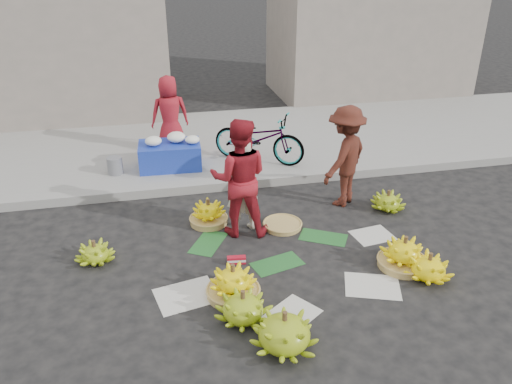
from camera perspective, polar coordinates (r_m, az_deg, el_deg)
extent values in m
plane|color=black|center=(6.67, 2.85, -7.17)|extent=(80.00, 80.00, 0.00)
cube|color=gray|center=(8.52, -0.98, 1.16)|extent=(40.00, 0.25, 0.15)
cube|color=gray|center=(10.44, -3.30, 5.80)|extent=(40.00, 4.00, 0.12)
cube|color=gray|center=(12.93, -24.43, 16.45)|extent=(6.00, 3.00, 4.00)
cylinder|color=#A98646|center=(5.94, -2.62, -11.37)|extent=(0.61, 0.61, 0.09)
cylinder|color=#4C341E|center=(5.75, -2.68, -8.80)|extent=(0.05, 0.05, 0.12)
cylinder|color=#4C341E|center=(5.43, -1.52, -11.77)|extent=(0.05, 0.05, 0.12)
cylinder|color=#4C341E|center=(5.07, 3.31, -14.08)|extent=(0.05, 0.05, 0.12)
cylinder|color=#4C341E|center=(6.42, 19.31, -7.09)|extent=(0.05, 0.05, 0.12)
cylinder|color=#A98646|center=(6.69, 16.38, -7.79)|extent=(0.62, 0.62, 0.09)
cylinder|color=#4C341E|center=(6.52, 16.74, -5.37)|extent=(0.05, 0.05, 0.12)
cylinder|color=#4C341E|center=(7.92, 14.94, -0.21)|extent=(0.05, 0.05, 0.12)
cylinder|color=#4C341E|center=(6.73, -18.06, -5.75)|extent=(0.05, 0.05, 0.12)
cylinder|color=#A98646|center=(7.41, -5.42, -3.26)|extent=(0.54, 0.54, 0.09)
cylinder|color=#4C341E|center=(7.27, -5.51, -1.27)|extent=(0.05, 0.05, 0.12)
cylinder|color=#A98646|center=(7.29, 3.04, -3.80)|extent=(0.70, 0.70, 0.06)
cube|color=#B61325|center=(6.47, -2.25, -7.75)|extent=(0.25, 0.10, 0.10)
imported|color=beige|center=(6.90, -1.59, 0.62)|extent=(0.59, 0.48, 1.39)
imported|color=#AF1A23|center=(6.80, -1.90, 1.60)|extent=(0.94, 0.80, 1.68)
imported|color=maroon|center=(7.77, 10.12, 4.02)|extent=(1.16, 1.12, 1.59)
cube|color=#1930A3|center=(9.04, -9.79, 4.14)|extent=(1.11, 0.72, 0.45)
ellipsoid|color=white|center=(8.89, -11.65, 5.69)|extent=(0.29, 0.29, 0.16)
ellipsoid|color=white|center=(8.98, -9.10, 6.18)|extent=(0.32, 0.32, 0.18)
ellipsoid|color=white|center=(8.88, -7.29, 5.93)|extent=(0.25, 0.25, 0.14)
cylinder|color=slate|center=(9.02, -15.83, 2.93)|extent=(0.26, 0.26, 0.30)
imported|color=#AF1A23|center=(9.67, -9.82, 8.75)|extent=(0.75, 0.52, 1.46)
imported|color=gray|center=(9.10, 0.34, 6.21)|extent=(1.45, 1.77, 0.91)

